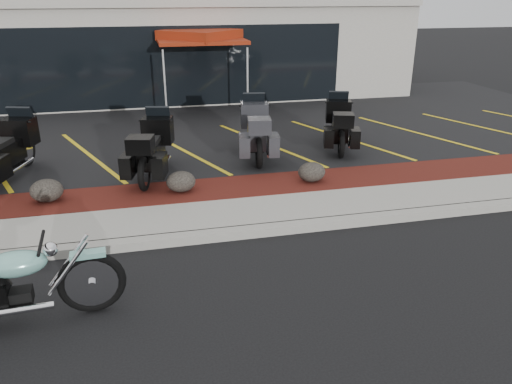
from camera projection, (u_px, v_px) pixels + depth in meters
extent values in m
plane|color=black|center=(217.00, 267.00, 7.48)|extent=(90.00, 90.00, 0.00)
cube|color=gray|center=(209.00, 236.00, 8.26)|extent=(24.00, 0.25, 0.15)
cube|color=gray|center=(203.00, 218.00, 8.90)|extent=(24.00, 1.20, 0.15)
cube|color=#3C0E0D|center=(195.00, 193.00, 9.98)|extent=(24.00, 1.20, 0.16)
cube|color=black|center=(174.00, 127.00, 14.85)|extent=(26.00, 9.60, 0.15)
cube|color=#9B978C|center=(159.00, 40.00, 19.82)|extent=(18.00, 8.00, 4.00)
cube|color=black|center=(166.00, 67.00, 16.41)|extent=(12.00, 0.06, 2.60)
ellipsoid|color=black|center=(47.00, 191.00, 9.33)|extent=(0.61, 0.50, 0.43)
ellipsoid|color=black|center=(181.00, 182.00, 9.80)|extent=(0.58, 0.48, 0.41)
ellipsoid|color=black|center=(312.00, 172.00, 10.32)|extent=(0.57, 0.48, 0.41)
cone|color=red|center=(165.00, 120.00, 14.37)|extent=(0.34, 0.34, 0.48)
cylinder|color=silver|center=(153.00, 83.00, 15.33)|extent=(0.06, 0.06, 2.09)
cylinder|color=silver|center=(236.00, 84.00, 15.15)|extent=(0.06, 0.06, 2.09)
cylinder|color=silver|center=(172.00, 71.00, 17.68)|extent=(0.06, 0.06, 2.09)
cylinder|color=silver|center=(244.00, 72.00, 17.51)|extent=(0.06, 0.06, 2.09)
cube|color=maroon|center=(200.00, 40.00, 15.97)|extent=(3.42, 3.42, 0.11)
cube|color=maroon|center=(200.00, 35.00, 15.92)|extent=(2.70, 2.70, 0.32)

